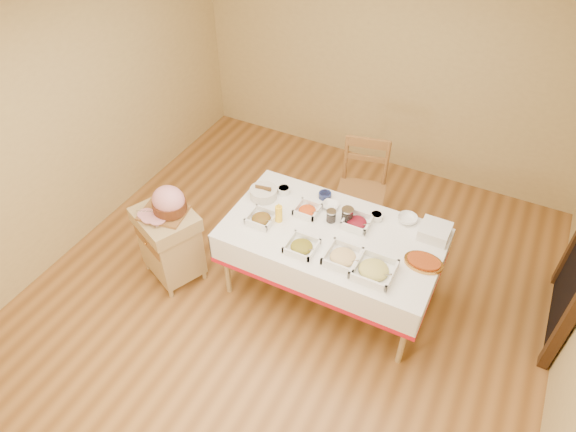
# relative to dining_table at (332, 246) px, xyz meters

# --- Properties ---
(room_shell) EXTENTS (5.00, 5.00, 5.00)m
(room_shell) POSITION_rel_dining_table_xyz_m (-0.30, -0.30, 0.70)
(room_shell) COLOR #9A652F
(room_shell) RESTS_ON ground
(dining_table) EXTENTS (1.82, 1.02, 0.76)m
(dining_table) POSITION_rel_dining_table_xyz_m (0.00, 0.00, 0.00)
(dining_table) COLOR tan
(dining_table) RESTS_ON ground
(butcher_cart) EXTENTS (0.68, 0.63, 0.77)m
(butcher_cart) POSITION_rel_dining_table_xyz_m (-1.40, -0.46, -0.16)
(butcher_cart) COLOR tan
(butcher_cart) RESTS_ON ground
(dining_chair) EXTENTS (0.55, 0.53, 1.04)m
(dining_chair) POSITION_rel_dining_table_xyz_m (-0.07, 0.91, -0.06)
(dining_chair) COLOR brown
(dining_chair) RESTS_ON ground
(ham_on_board) EXTENTS (0.41, 0.39, 0.27)m
(ham_on_board) POSITION_rel_dining_table_xyz_m (-1.36, -0.43, 0.28)
(ham_on_board) COLOR brown
(ham_on_board) RESTS_ON butcher_cart
(serving_dish_a) EXTENTS (0.23, 0.22, 0.10)m
(serving_dish_a) POSITION_rel_dining_table_xyz_m (-0.60, -0.15, 0.19)
(serving_dish_a) COLOR white
(serving_dish_a) RESTS_ON dining_table
(serving_dish_b) EXTENTS (0.24, 0.24, 0.10)m
(serving_dish_b) POSITION_rel_dining_table_xyz_m (-0.15, -0.30, 0.19)
(serving_dish_b) COLOR white
(serving_dish_b) RESTS_ON dining_table
(serving_dish_c) EXTENTS (0.28, 0.28, 0.11)m
(serving_dish_c) POSITION_rel_dining_table_xyz_m (0.20, -0.25, 0.20)
(serving_dish_c) COLOR white
(serving_dish_c) RESTS_ON dining_table
(serving_dish_d) EXTENTS (0.31, 0.31, 0.12)m
(serving_dish_d) POSITION_rel_dining_table_xyz_m (0.46, -0.27, 0.20)
(serving_dish_d) COLOR white
(serving_dish_d) RESTS_ON dining_table
(serving_dish_e) EXTENTS (0.21, 0.20, 0.10)m
(serving_dish_e) POSITION_rel_dining_table_xyz_m (-0.30, 0.12, 0.19)
(serving_dish_e) COLOR white
(serving_dish_e) RESTS_ON dining_table
(serving_dish_f) EXTENTS (0.24, 0.22, 0.11)m
(serving_dish_f) POSITION_rel_dining_table_xyz_m (0.15, 0.18, 0.20)
(serving_dish_f) COLOR white
(serving_dish_f) RESTS_ON dining_table
(small_bowl_left) EXTENTS (0.12, 0.12, 0.06)m
(small_bowl_left) POSITION_rel_dining_table_xyz_m (-0.61, 0.28, 0.19)
(small_bowl_left) COLOR white
(small_bowl_left) RESTS_ON dining_table
(small_bowl_mid) EXTENTS (0.12, 0.12, 0.05)m
(small_bowl_mid) POSITION_rel_dining_table_xyz_m (-0.25, 0.39, 0.19)
(small_bowl_mid) COLOR navy
(small_bowl_mid) RESTS_ON dining_table
(small_bowl_right) EXTENTS (0.11, 0.11, 0.06)m
(small_bowl_right) POSITION_rel_dining_table_xyz_m (0.27, 0.32, 0.19)
(small_bowl_right) COLOR white
(small_bowl_right) RESTS_ON dining_table
(bowl_white_imported) EXTENTS (0.15, 0.15, 0.04)m
(bowl_white_imported) POSITION_rel_dining_table_xyz_m (-0.15, 0.28, 0.18)
(bowl_white_imported) COLOR white
(bowl_white_imported) RESTS_ON dining_table
(bowl_small_imported) EXTENTS (0.22, 0.22, 0.05)m
(bowl_small_imported) POSITION_rel_dining_table_xyz_m (0.51, 0.42, 0.19)
(bowl_small_imported) COLOR white
(bowl_small_imported) RESTS_ON dining_table
(preserve_jar_left) EXTENTS (0.09, 0.09, 0.11)m
(preserve_jar_left) POSITION_rel_dining_table_xyz_m (-0.07, 0.13, 0.21)
(preserve_jar_left) COLOR silver
(preserve_jar_left) RESTS_ON dining_table
(preserve_jar_right) EXTENTS (0.11, 0.11, 0.14)m
(preserve_jar_right) POSITION_rel_dining_table_xyz_m (0.05, 0.18, 0.22)
(preserve_jar_right) COLOR silver
(preserve_jar_right) RESTS_ON dining_table
(mustard_bottle) EXTENTS (0.06, 0.06, 0.20)m
(mustard_bottle) POSITION_rel_dining_table_xyz_m (-0.47, -0.08, 0.25)
(mustard_bottle) COLOR yellow
(mustard_bottle) RESTS_ON dining_table
(bread_basket) EXTENTS (0.25, 0.25, 0.11)m
(bread_basket) POSITION_rel_dining_table_xyz_m (-0.74, 0.14, 0.21)
(bread_basket) COLOR silver
(bread_basket) RESTS_ON dining_table
(plate_stack) EXTENTS (0.24, 0.24, 0.10)m
(plate_stack) POSITION_rel_dining_table_xyz_m (0.77, 0.34, 0.21)
(plate_stack) COLOR white
(plate_stack) RESTS_ON dining_table
(brass_platter) EXTENTS (0.31, 0.22, 0.04)m
(brass_platter) POSITION_rel_dining_table_xyz_m (0.78, -0.00, 0.18)
(brass_platter) COLOR #BC8235
(brass_platter) RESTS_ON dining_table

